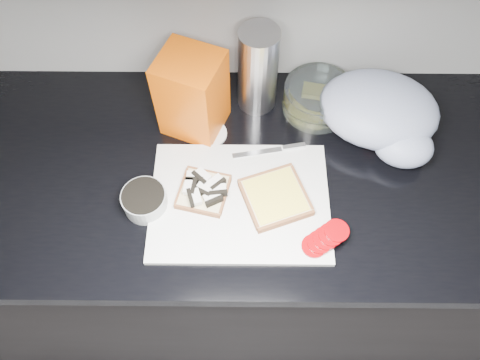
# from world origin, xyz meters

# --- Properties ---
(base_cabinet) EXTENTS (3.50, 0.60, 0.86)m
(base_cabinet) POSITION_xyz_m (0.00, 1.20, 0.43)
(base_cabinet) COLOR black
(base_cabinet) RESTS_ON ground
(countertop) EXTENTS (3.50, 0.64, 0.04)m
(countertop) POSITION_xyz_m (0.00, 1.20, 0.88)
(countertop) COLOR black
(countertop) RESTS_ON base_cabinet
(cutting_board) EXTENTS (0.40, 0.30, 0.01)m
(cutting_board) POSITION_xyz_m (-0.13, 1.11, 0.91)
(cutting_board) COLOR silver
(cutting_board) RESTS_ON countertop
(bread_left) EXTENTS (0.13, 0.13, 0.03)m
(bread_left) POSITION_xyz_m (-0.21, 1.12, 0.92)
(bread_left) COLOR beige
(bread_left) RESTS_ON cutting_board
(bread_right) EXTENTS (0.18, 0.18, 0.02)m
(bread_right) POSITION_xyz_m (-0.05, 1.11, 0.92)
(bread_right) COLOR beige
(bread_right) RESTS_ON cutting_board
(tomato_slices) EXTENTS (0.11, 0.09, 0.02)m
(tomato_slices) POSITION_xyz_m (0.05, 1.01, 0.92)
(tomato_slices) COLOR #920308
(tomato_slices) RESTS_ON cutting_board
(knife) EXTENTS (0.18, 0.04, 0.01)m
(knife) POSITION_xyz_m (-0.04, 1.24, 0.91)
(knife) COLOR silver
(knife) RESTS_ON cutting_board
(seed_tub) EXTENTS (0.10, 0.10, 0.05)m
(seed_tub) POSITION_xyz_m (-0.34, 1.10, 0.93)
(seed_tub) COLOR #A0A5A5
(seed_tub) RESTS_ON countertop
(tub_lid) EXTENTS (0.11, 0.11, 0.01)m
(tub_lid) POSITION_xyz_m (-0.20, 1.29, 0.90)
(tub_lid) COLOR silver
(tub_lid) RESTS_ON countertop
(glass_bowl) EXTENTS (0.17, 0.17, 0.07)m
(glass_bowl) POSITION_xyz_m (0.06, 1.38, 0.94)
(glass_bowl) COLOR silver
(glass_bowl) RESTS_ON countertop
(bread_bag) EXTENTS (0.17, 0.17, 0.21)m
(bread_bag) POSITION_xyz_m (-0.24, 1.33, 1.01)
(bread_bag) COLOR #E95103
(bread_bag) RESTS_ON countertop
(steel_canister) EXTENTS (0.10, 0.10, 0.23)m
(steel_canister) POSITION_xyz_m (-0.09, 1.40, 1.01)
(steel_canister) COLOR #A7A7AB
(steel_canister) RESTS_ON countertop
(grocery_bag) EXTENTS (0.33, 0.31, 0.13)m
(grocery_bag) POSITION_xyz_m (0.21, 1.31, 0.96)
(grocery_bag) COLOR #9CA4C0
(grocery_bag) RESTS_ON countertop
(whole_tomatoes) EXTENTS (0.06, 0.06, 0.06)m
(whole_tomatoes) POSITION_xyz_m (0.20, 1.27, 0.93)
(whole_tomatoes) COLOR #920308
(whole_tomatoes) RESTS_ON countertop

